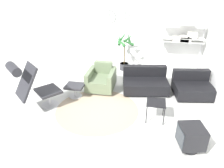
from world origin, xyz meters
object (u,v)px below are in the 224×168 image
(armchair_red, at_px, (101,80))
(couch_low, at_px, (145,83))
(couch_second, at_px, (192,87))
(shelf_unit, at_px, (185,34))
(potted_plant, at_px, (124,52))
(side_table, at_px, (156,104))
(ottoman, at_px, (75,88))
(crt_television, at_px, (191,137))
(lounge_chair, at_px, (31,82))

(armchair_red, relative_size, couch_low, 0.64)
(couch_second, distance_m, shelf_unit, 1.95)
(shelf_unit, bearing_deg, armchair_red, -143.92)
(couch_second, distance_m, potted_plant, 2.59)
(couch_low, bearing_deg, side_table, 92.96)
(ottoman, bearing_deg, crt_television, -28.34)
(ottoman, height_order, side_table, side_table)
(couch_low, bearing_deg, armchair_red, -3.15)
(armchair_red, distance_m, side_table, 2.03)
(shelf_unit, bearing_deg, couch_second, -82.82)
(ottoman, height_order, couch_second, couch_second)
(ottoman, bearing_deg, shelf_unit, 38.17)
(armchair_red, xyz_separation_m, couch_second, (2.56, 0.10, -0.04))
(couch_low, height_order, shelf_unit, shelf_unit)
(armchair_red, height_order, crt_television, armchair_red)
(lounge_chair, distance_m, ottoman, 1.24)
(potted_plant, distance_m, shelf_unit, 2.03)
(lounge_chair, bearing_deg, side_table, 44.79)
(lounge_chair, bearing_deg, couch_second, 62.88)
(couch_low, relative_size, crt_television, 2.53)
(lounge_chair, xyz_separation_m, shelf_unit, (3.70, 3.17, 0.53))
(lounge_chair, bearing_deg, armchair_red, 88.50)
(armchair_red, xyz_separation_m, shelf_unit, (2.36, 1.72, 1.03))
(crt_television, bearing_deg, ottoman, 47.56)
(potted_plant, bearing_deg, lounge_chair, -120.72)
(armchair_red, height_order, couch_second, armchair_red)
(lounge_chair, relative_size, shelf_unit, 0.69)
(couch_low, distance_m, shelf_unit, 2.20)
(lounge_chair, xyz_separation_m, crt_television, (3.59, -0.68, -0.49))
(couch_low, distance_m, potted_plant, 1.67)
(ottoman, bearing_deg, potted_plant, 64.16)
(side_table, height_order, potted_plant, potted_plant)
(ottoman, height_order, crt_television, crt_television)
(crt_television, height_order, potted_plant, potted_plant)
(couch_low, bearing_deg, crt_television, 103.74)
(lounge_chair, xyz_separation_m, armchair_red, (1.34, 1.45, -0.50))
(couch_second, distance_m, side_table, 1.70)
(ottoman, relative_size, couch_low, 0.36)
(lounge_chair, relative_size, armchair_red, 1.46)
(couch_low, relative_size, couch_second, 1.22)
(ottoman, xyz_separation_m, couch_low, (1.86, 0.75, -0.03))
(armchair_red, height_order, shelf_unit, shelf_unit)
(lounge_chair, bearing_deg, crt_television, 30.32)
(side_table, bearing_deg, potted_plant, 111.84)
(lounge_chair, height_order, ottoman, lounge_chair)
(ottoman, height_order, couch_low, couch_low)
(ottoman, distance_m, couch_low, 2.00)
(lounge_chair, height_order, shelf_unit, shelf_unit)
(lounge_chair, relative_size, potted_plant, 0.94)
(side_table, height_order, crt_television, crt_television)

